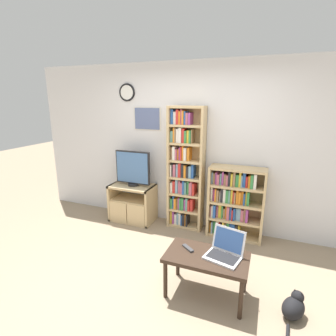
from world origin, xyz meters
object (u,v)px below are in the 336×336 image
Objects in this scene: bookshelf_tall at (185,170)px; remote_near_laptop at (188,248)px; bookshelf_short at (233,202)px; tv_stand at (132,203)px; laptop at (225,250)px; coffee_table at (207,261)px; television at (133,169)px; cat at (294,307)px.

remote_near_laptop is at bearing -70.25° from bookshelf_tall.
bookshelf_short is 1.38m from remote_near_laptop.
bookshelf_tall reaches higher than remote_near_laptop.
bookshelf_tall reaches higher than tv_stand.
bookshelf_tall is at bearing -122.82° from remote_near_laptop.
tv_stand reaches higher than remote_near_laptop.
tv_stand is 2.17m from laptop.
bookshelf_short is 7.06× the size of remote_near_laptop.
laptop is (0.18, 0.06, 0.13)m from coffee_table.
bookshelf_short reaches higher than laptop.
tv_stand is 0.61m from television.
tv_stand is 2.06m from coffee_table.
bookshelf_tall reaches higher than coffee_table.
bookshelf_tall is at bearing 177.66° from bookshelf_short.
bookshelf_short is (1.67, 0.10, 0.23)m from tv_stand.
cat is at bearing -27.40° from tv_stand.
bookshelf_tall is 1.79× the size of bookshelf_short.
coffee_table is at bearing -146.74° from laptop.
laptop is at bearing 19.00° from coffee_table.
cat is (0.69, -0.04, -0.43)m from laptop.
cat is at bearing 1.07° from coffee_table.
cat is (2.46, -1.28, -0.21)m from tv_stand.
remote_near_laptop is (1.36, -1.26, -0.45)m from television.
tv_stand is at bearing -143.43° from television.
remote_near_laptop is (1.38, -1.25, 0.16)m from tv_stand.
laptop reaches higher than coffee_table.
television is 3.94× the size of remote_near_laptop.
television reaches higher than remote_near_laptop.
bookshelf_tall is (0.88, 0.13, 0.64)m from tv_stand.
bookshelf_tall reaches higher than television.
television reaches higher than tv_stand.
television is 0.31× the size of bookshelf_tall.
bookshelf_tall is 4.15× the size of cat.
bookshelf_tall is 1.69m from coffee_table.
bookshelf_tall is at bearing 7.78° from television.
tv_stand reaches higher than cat.
tv_stand is 0.68× the size of bookshelf_short.
remote_near_laptop is at bearing -102.08° from bookshelf_short.
television is 2.11m from coffee_table.
coffee_table is at bearing -63.41° from bookshelf_tall.
cat is (1.58, -1.41, -0.85)m from bookshelf_tall.
television is 1.29× the size of cat.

